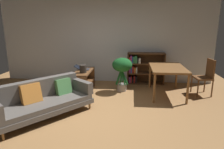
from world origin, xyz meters
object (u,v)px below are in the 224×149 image
at_px(media_console, 84,82).
at_px(fabric_couch, 43,99).
at_px(open_laptop, 83,68).
at_px(desk_speaker, 83,69).
at_px(potted_floor_plant, 122,68).
at_px(dining_chair_near, 206,75).
at_px(dining_table, 167,70).
at_px(bookshelf, 143,68).

bearing_deg(media_console, fabric_couch, -106.90).
bearing_deg(open_laptop, desk_speaker, -75.54).
distance_m(potted_floor_plant, dining_chair_near, 2.23).
height_order(desk_speaker, dining_chair_near, dining_chair_near).
bearing_deg(dining_table, potted_floor_plant, 170.23).
distance_m(media_console, bookshelf, 1.96).
bearing_deg(media_console, potted_floor_plant, 7.96).
distance_m(fabric_couch, open_laptop, 1.84).
bearing_deg(media_console, dining_chair_near, 1.04).
bearing_deg(fabric_couch, dining_table, 29.15).
height_order(fabric_couch, dining_chair_near, dining_chair_near).
xyz_separation_m(desk_speaker, dining_table, (2.22, 0.14, -0.01)).
bearing_deg(media_console, desk_speaker, -78.23).
distance_m(potted_floor_plant, bookshelf, 1.06).
distance_m(dining_table, dining_chair_near, 1.04).
height_order(open_laptop, potted_floor_plant, potted_floor_plant).
xyz_separation_m(media_console, dining_table, (2.26, -0.06, 0.41)).
relative_size(media_console, bookshelf, 0.98).
height_order(desk_speaker, dining_table, desk_speaker).
bearing_deg(fabric_couch, media_console, 73.10).
relative_size(open_laptop, potted_floor_plant, 0.45).
relative_size(potted_floor_plant, dining_chair_near, 0.99).
bearing_deg(desk_speaker, bookshelf, 35.73).
distance_m(open_laptop, potted_floor_plant, 1.12).
distance_m(desk_speaker, bookshelf, 2.03).
height_order(dining_table, dining_chair_near, dining_chair_near).
height_order(open_laptop, dining_table, dining_table).
bearing_deg(potted_floor_plant, dining_chair_near, -2.30).
distance_m(dining_chair_near, bookshelf, 1.85).
bearing_deg(bookshelf, media_console, -149.67).
height_order(fabric_couch, media_console, fabric_couch).
relative_size(open_laptop, bookshelf, 0.37).
relative_size(fabric_couch, potted_floor_plant, 2.09).
relative_size(media_console, dining_table, 0.84).
bearing_deg(dining_chair_near, media_console, -178.96).
xyz_separation_m(fabric_couch, bookshelf, (2.17, 2.57, 0.14)).
bearing_deg(dining_table, bookshelf, 119.02).
relative_size(fabric_couch, dining_table, 1.49).
distance_m(dining_table, bookshelf, 1.21).
bearing_deg(fabric_couch, bookshelf, 49.90).
distance_m(fabric_couch, dining_table, 3.16).
height_order(media_console, dining_chair_near, dining_chair_near).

